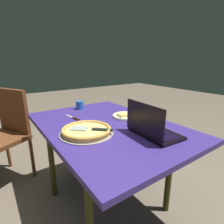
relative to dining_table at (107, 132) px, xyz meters
name	(u,v)px	position (x,y,z in m)	size (l,w,h in m)	color
ground_plane	(107,201)	(0.00, 0.00, -0.65)	(12.00, 12.00, 0.00)	#6C5E4C
dining_table	(107,132)	(0.00, 0.00, 0.00)	(1.29, 0.88, 0.72)	navy
laptop	(152,129)	(-0.34, -0.12, 0.11)	(0.35, 0.23, 0.22)	black
pizza_plate	(126,116)	(0.05, -0.23, 0.08)	(0.22, 0.22, 0.04)	white
pizza_tray	(87,131)	(-0.07, 0.21, 0.09)	(0.36, 0.36, 0.04)	#9F9496
table_knife	(74,118)	(0.28, 0.15, 0.07)	(0.20, 0.05, 0.01)	#B3BABA
drink_cup	(80,105)	(0.52, -0.02, 0.11)	(0.08, 0.08, 0.08)	#2D67B0
chair_near	(4,131)	(0.86, 0.64, -0.13)	(0.60, 0.60, 0.92)	brown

